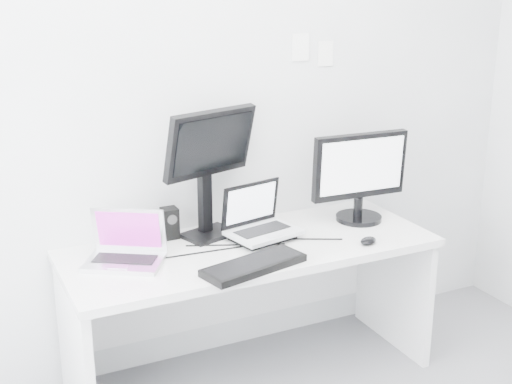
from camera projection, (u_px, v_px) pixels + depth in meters
back_wall at (220, 106)px, 3.47m from camera, size 3.60×0.00×3.60m
desk at (251, 313)px, 3.47m from camera, size 1.80×0.70×0.73m
macbook at (123, 238)px, 3.09m from camera, size 0.42×0.40×0.25m
speaker at (170, 223)px, 3.42m from camera, size 0.10×0.10×0.16m
dell_laptop at (264, 213)px, 3.38m from camera, size 0.38×0.33×0.28m
rear_monitor at (208, 172)px, 3.37m from camera, size 0.52×0.31×0.66m
samsung_monitor at (361, 176)px, 3.62m from camera, size 0.54×0.27×0.49m
keyboard at (254, 265)px, 3.08m from camera, size 0.51×0.28×0.03m
mouse at (368, 241)px, 3.36m from camera, size 0.12×0.10×0.03m
wall_note_0 at (301, 47)px, 3.57m from camera, size 0.10×0.00×0.14m
wall_note_1 at (325, 54)px, 3.65m from camera, size 0.09×0.00×0.13m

